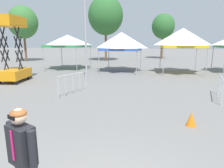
% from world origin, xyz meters
% --- Properties ---
extents(canopy_tent_center, '(3.73, 3.73, 3.28)m').
position_xyz_m(canopy_tent_center, '(-7.24, 15.50, 2.70)').
color(canopy_tent_center, '#9E9EA3').
rests_on(canopy_tent_center, ground).
extents(canopy_tent_left_of_center, '(3.51, 3.51, 3.46)m').
position_xyz_m(canopy_tent_left_of_center, '(-1.99, 15.10, 2.67)').
color(canopy_tent_left_of_center, '#9E9EA3').
rests_on(canopy_tent_left_of_center, ground).
extents(canopy_tent_behind_right, '(3.47, 3.47, 3.75)m').
position_xyz_m(canopy_tent_behind_right, '(3.16, 15.04, 2.95)').
color(canopy_tent_behind_right, '#9E9EA3').
rests_on(canopy_tent_behind_right, ground).
extents(scissor_lift, '(1.72, 2.48, 4.26)m').
position_xyz_m(scissor_lift, '(-8.35, 9.04, 1.27)').
color(scissor_lift, black).
rests_on(scissor_lift, ground).
extents(person_foreground, '(0.60, 0.39, 1.78)m').
position_xyz_m(person_foreground, '(-1.09, -0.27, 1.03)').
color(person_foreground, '#33384C').
rests_on(person_foreground, ground).
extents(light_pole_near_lift, '(0.36, 0.36, 8.91)m').
position_xyz_m(light_pole_near_lift, '(-3.44, 9.66, 5.03)').
color(light_pole_near_lift, '#9E9EA3').
rests_on(light_pole_near_lift, ground).
extents(tree_behind_tents_left, '(3.37, 3.37, 6.71)m').
position_xyz_m(tree_behind_tents_left, '(2.20, 29.17, 4.83)').
color(tree_behind_tents_left, brown).
rests_on(tree_behind_tents_left, ground).
extents(tree_behind_tents_right, '(3.77, 3.77, 7.16)m').
position_xyz_m(tree_behind_tents_right, '(-15.93, 21.44, 5.07)').
color(tree_behind_tents_right, brown).
rests_on(tree_behind_tents_right, ground).
extents(tree_behind_tents_center, '(4.59, 4.59, 8.50)m').
position_xyz_m(tree_behind_tents_center, '(-5.48, 24.04, 5.96)').
color(tree_behind_tents_center, brown).
rests_on(tree_behind_tents_center, ground).
extents(crowd_barrier_near_person, '(0.82, 1.97, 1.08)m').
position_xyz_m(crowd_barrier_near_person, '(-3.21, 6.77, 0.75)').
color(crowd_barrier_near_person, '#B7BABF').
rests_on(crowd_barrier_near_person, ground).
extents(crowd_barrier_by_lift, '(0.52, 2.06, 1.08)m').
position_xyz_m(crowd_barrier_by_lift, '(3.95, 7.27, 0.75)').
color(crowd_barrier_by_lift, '#B7BABF').
rests_on(crowd_barrier_by_lift, ground).
extents(traffic_cone_lot_center, '(0.32, 0.32, 0.48)m').
position_xyz_m(traffic_cone_lot_center, '(2.06, 3.80, 0.24)').
color(traffic_cone_lot_center, orange).
rests_on(traffic_cone_lot_center, ground).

